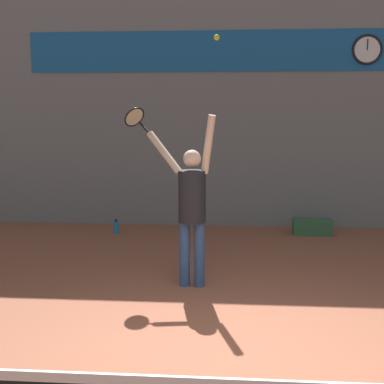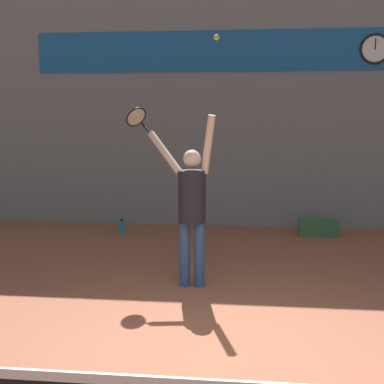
% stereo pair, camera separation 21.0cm
% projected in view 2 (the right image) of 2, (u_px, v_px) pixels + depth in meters
% --- Properties ---
extents(ground_plane, '(18.00, 18.00, 0.00)m').
position_uv_depth(ground_plane, '(235.00, 381.00, 4.33)').
color(ground_plane, '#9E563D').
extents(back_wall, '(18.00, 0.10, 5.00)m').
position_uv_depth(back_wall, '(247.00, 94.00, 9.88)').
color(back_wall, slate).
rests_on(back_wall, ground_plane).
extents(sponsor_banner, '(7.89, 0.02, 0.74)m').
position_uv_depth(sponsor_banner, '(248.00, 51.00, 9.70)').
color(sponsor_banner, '#195B9E').
extents(scoreboard_clock, '(0.54, 0.05, 0.54)m').
position_uv_depth(scoreboard_clock, '(375.00, 49.00, 9.43)').
color(scoreboard_clock, white).
extents(tennis_player, '(0.93, 0.56, 2.13)m').
position_uv_depth(tennis_player, '(191.00, 202.00, 6.56)').
color(tennis_player, '#2D4C7F').
rests_on(tennis_player, ground_plane).
extents(tennis_racket, '(0.42, 0.40, 0.35)m').
position_uv_depth(tennis_racket, '(137.00, 118.00, 7.02)').
color(tennis_racket, black).
extents(tennis_ball, '(0.07, 0.07, 0.07)m').
position_uv_depth(tennis_ball, '(216.00, 37.00, 6.16)').
color(tennis_ball, '#CCDB2D').
extents(water_bottle, '(0.09, 0.09, 0.27)m').
position_uv_depth(water_bottle, '(122.00, 227.00, 9.60)').
color(water_bottle, '#198CCC').
rests_on(water_bottle, ground_plane).
extents(equipment_bag, '(0.67, 0.32, 0.27)m').
position_uv_depth(equipment_bag, '(318.00, 228.00, 9.44)').
color(equipment_bag, '#33663F').
rests_on(equipment_bag, ground_plane).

